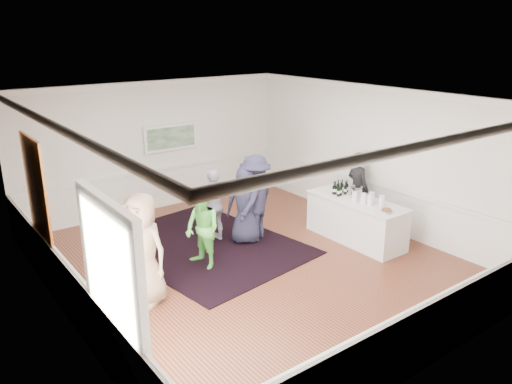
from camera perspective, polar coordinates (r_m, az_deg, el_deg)
floor at (r=9.88m, az=-0.54°, el=-8.03°), size 8.00×8.00×0.00m
ceiling at (r=8.95m, az=-0.61°, el=10.70°), size 7.00×8.00×0.02m
wall_left at (r=7.87m, az=-21.66°, el=-3.72°), size 0.02×8.00×3.20m
wall_right at (r=11.62m, az=13.53°, el=3.90°), size 0.02×8.00×3.20m
wall_back at (r=12.63m, az=-11.39°, el=5.16°), size 7.00×0.02×3.20m
wall_front at (r=6.70m, az=20.22°, el=-7.35°), size 7.00×0.02×3.20m
wainscoting at (r=9.67m, az=-0.55°, el=-5.37°), size 7.00×8.00×1.00m
mirror at (r=9.02m, az=-23.78°, el=0.08°), size 0.05×1.25×1.85m
doorway at (r=6.29m, az=-16.14°, el=-10.52°), size 0.10×1.78×2.56m
landscape_painting at (r=12.72m, az=-9.70°, el=6.18°), size 1.44×0.06×0.66m
area_rug at (r=10.65m, az=-5.91°, el=-6.06°), size 3.66×4.49×0.02m
serving_table at (r=10.91m, az=11.34°, el=-3.15°), size 0.86×2.27×0.92m
bartender at (r=11.74m, az=11.51°, el=0.41°), size 0.46×0.66×1.72m
guest_tan at (r=8.34m, az=-12.84°, el=-6.42°), size 0.97×1.11×1.91m
guest_green at (r=9.46m, az=-6.15°, el=-4.27°), size 0.67×0.81×1.54m
guest_lilac at (r=10.60m, az=-4.77°, el=-1.59°), size 0.94×0.43×1.58m
guest_dark_a at (r=10.59m, az=-0.11°, el=-0.70°), size 1.40×1.20×1.88m
guest_dark_b at (r=10.73m, az=-0.76°, el=-0.79°), size 0.70×0.51×1.76m
guest_navy at (r=10.50m, az=-1.20°, el=-1.49°), size 0.97×0.89×1.67m
wine_bottles at (r=11.03m, az=9.59°, el=0.55°), size 0.42×0.28×0.31m
juice_pitchers at (r=10.52m, az=12.71°, el=-0.72°), size 0.36×0.63×0.24m
ice_bucket at (r=10.88m, az=11.38°, el=-0.03°), size 0.26×0.26×0.25m
nut_bowl at (r=10.13m, az=14.67°, el=-2.10°), size 0.24×0.24×0.08m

